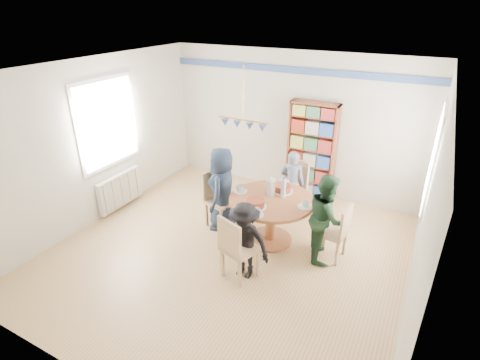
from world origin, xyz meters
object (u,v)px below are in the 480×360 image
Objects in this scene: person_right at (326,218)px; chair_near at (236,246)px; chair_far at (293,185)px; chair_left at (217,196)px; radiator at (120,190)px; person_near at (245,241)px; person_left at (222,189)px; bookshelf at (311,152)px; chair_right at (337,230)px; person_far at (292,183)px; dining_table at (271,210)px.

chair_near is at bearing 120.84° from person_right.
chair_left is at bearing -135.97° from chair_far.
person_right is at bearing 4.44° from radiator.
chair_far is at bearing 44.03° from chair_left.
person_near is at bearing -43.96° from chair_left.
person_left reaches higher than chair_left.
chair_left is at bearing -121.22° from bookshelf.
bookshelf reaches higher than radiator.
chair_near is 0.52× the size of bookshelf.
person_near reaches higher than chair_right.
chair_right is at bearing 4.73° from radiator.
radiator is 3.59m from bookshelf.
chair_right is 0.66× the size of person_right.
radiator is at bearing -95.61° from person_left.
chair_left is at bearing 36.15° from person_far.
dining_table reaches higher than radiator.
chair_right is at bearing 132.51° from person_far.
person_right reaches higher than radiator.
chair_left is at bearing 130.65° from chair_near.
person_right is (1.72, 0.00, -0.04)m from person_left.
chair_left is at bearing 177.61° from dining_table.
bookshelf reaches higher than dining_table.
radiator is 3.11m from person_far.
dining_table is 0.86m from person_right.
chair_far is 0.75× the size of person_right.
chair_right is 0.47× the size of bookshelf.
chair_left is at bearing 179.72° from chair_right.
person_near is at bearing -12.64° from radiator.
person_left is at bearing 8.18° from radiator.
chair_right is 0.91× the size of chair_near.
chair_left is (1.87, 0.33, 0.19)m from radiator.
person_far is (0.98, 0.90, 0.06)m from chair_left.
dining_table is at bearing 84.40° from person_far.
chair_far is at bearing -93.98° from bookshelf.
chair_near is 0.68× the size of person_left.
radiator is at bearing 164.73° from chair_near.
radiator is 1.01× the size of chair_far.
person_left is at bearing -179.74° from dining_table.
chair_near is (-1.08, -1.09, 0.05)m from chair_right.
dining_table is (2.86, 0.29, 0.21)m from radiator.
chair_right is 0.88× the size of chair_far.
dining_table is 1.15× the size of person_near.
person_near is 2.71m from bookshelf.
bookshelf is (0.06, 0.81, 0.31)m from person_far.
person_far reaches higher than chair_near.
person_near reaches higher than chair_left.
chair_right is at bearing 45.25° from chair_near.
chair_right is 1.91m from person_left.
radiator is at bearing -175.27° from chair_right.
person_left is 1.72m from person_right.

